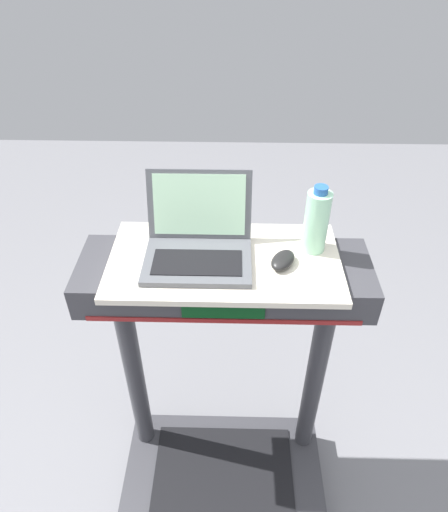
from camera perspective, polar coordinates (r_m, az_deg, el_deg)
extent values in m
cylinder|color=#38383D|center=(1.83, -10.97, -13.97)|extent=(0.07, 0.07, 0.87)
cylinder|color=#38383D|center=(1.83, 11.12, -14.37)|extent=(0.07, 0.07, 0.87)
cube|color=#38383D|center=(1.44, 0.05, -2.65)|extent=(0.90, 0.28, 0.11)
cube|color=#0C3F19|center=(1.33, -0.10, -6.70)|extent=(0.24, 0.01, 0.06)
cube|color=maroon|center=(1.37, -0.09, -8.00)|extent=(0.81, 0.00, 0.02)
cube|color=beige|center=(1.40, 0.05, -0.65)|extent=(0.70, 0.37, 0.02)
cube|color=#515459|center=(1.37, -3.26, -0.69)|extent=(0.32, 0.21, 0.02)
cube|color=black|center=(1.35, -3.33, -0.78)|extent=(0.26, 0.12, 0.00)
cube|color=#515459|center=(1.41, -3.04, 6.35)|extent=(0.32, 0.07, 0.21)
cube|color=#B2E0B7|center=(1.41, -3.06, 6.29)|extent=(0.28, 0.05, 0.18)
ellipsoid|color=black|center=(1.37, 7.26, -0.51)|extent=(0.10, 0.12, 0.03)
cylinder|color=#9EDBB2|center=(1.40, 11.28, 4.11)|extent=(0.07, 0.07, 0.20)
cylinder|color=#2659A5|center=(1.34, 11.85, 7.95)|extent=(0.04, 0.04, 0.02)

